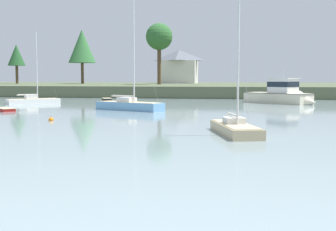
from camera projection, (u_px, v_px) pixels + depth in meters
far_shore_bank at (180, 88)px, 103.29m from camera, size 216.98×59.09×1.97m
dinghy_black at (107, 99)px, 68.72m from camera, size 2.31×3.02×0.46m
cruiser_cream at (284, 98)px, 59.96m from camera, size 10.09×9.13×6.12m
dinghy_red at (5, 110)px, 46.88m from camera, size 3.28×3.14×0.47m
sailboat_skyblue at (129, 108)px, 48.07m from camera, size 8.06×5.24×12.15m
sailboat_sand at (235, 131)px, 27.97m from camera, size 3.51×6.59×9.16m
sailboat_white at (33, 102)px, 60.46m from camera, size 6.25×6.07×10.00m
mooring_buoy_orange at (51, 120)px, 36.67m from camera, size 0.41×0.41×0.46m
shore_tree_left_mid at (16, 55)px, 104.86m from camera, size 4.05×4.05×9.20m
shore_tree_center_right at (159, 37)px, 94.28m from camera, size 5.65×5.65×12.90m
shore_tree_far_left at (82, 46)px, 105.60m from camera, size 6.41×6.41×12.77m
cottage_behind_trees at (179, 66)px, 113.69m from camera, size 9.58×8.78×8.39m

